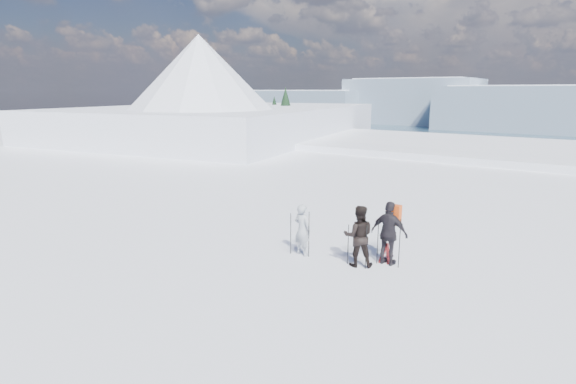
# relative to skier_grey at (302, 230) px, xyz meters

# --- Properties ---
(lake_basin) EXTENTS (820.00, 820.00, 71.62)m
(lake_basin) POSITION_rel_skier_grey_xyz_m (1.75, 27.31, -7.26)
(lake_basin) COLOR white
(lake_basin) RESTS_ON ground
(near_ridge) EXTENTS (31.37, 35.68, 25.62)m
(near_ridge) POSITION_rel_skier_grey_xyz_m (-24.91, 26.57, -4.25)
(near_ridge) COLOR white
(near_ridge) RESTS_ON ground
(skier_grey) EXTENTS (0.61, 0.46, 1.52)m
(skier_grey) POSITION_rel_skier_grey_xyz_m (0.00, 0.00, 0.00)
(skier_grey) COLOR #999FA7
(skier_grey) RESTS_ON ground
(skier_dark) EXTENTS (1.03, 0.96, 1.70)m
(skier_dark) POSITION_rel_skier_grey_xyz_m (1.71, 0.16, 0.09)
(skier_dark) COLOR black
(skier_dark) RESTS_ON ground
(skier_pack) EXTENTS (1.05, 0.46, 1.77)m
(skier_pack) POSITION_rel_skier_grey_xyz_m (2.35, 0.72, 0.13)
(skier_pack) COLOR black
(skier_pack) RESTS_ON ground
(backpack) EXTENTS (0.38, 0.22, 0.55)m
(backpack) POSITION_rel_skier_grey_xyz_m (2.35, 0.97, 1.29)
(backpack) COLOR #DE4B14
(backpack) RESTS_ON skier_pack
(ski_poles) EXTENTS (3.03, 0.78, 1.37)m
(ski_poles) POSITION_rel_skier_grey_xyz_m (1.35, 0.22, -0.14)
(ski_poles) COLOR black
(ski_poles) RESTS_ON ground
(skis_loose) EXTENTS (0.80, 1.66, 0.03)m
(skis_loose) POSITION_rel_skier_grey_xyz_m (1.97, 1.48, -0.75)
(skis_loose) COLOR black
(skis_loose) RESTS_ON ground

